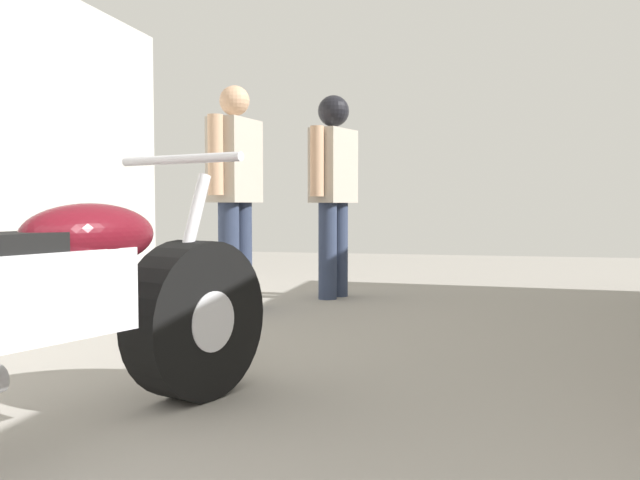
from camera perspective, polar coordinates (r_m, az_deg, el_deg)
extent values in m
plane|color=gray|center=(3.54, 1.65, -10.90)|extent=(15.83, 15.83, 0.00)
cylinder|color=black|center=(3.04, -10.44, -6.60)|extent=(0.44, 0.72, 0.70)
cylinder|color=silver|center=(3.04, -10.44, -6.60)|extent=(0.30, 0.32, 0.26)
cube|color=silver|center=(2.51, -23.07, -4.35)|extent=(0.49, 0.74, 0.30)
ellipsoid|color=#5B0F19|center=(2.63, -18.83, 0.36)|extent=(0.46, 0.63, 0.24)
cylinder|color=silver|center=(2.97, -11.09, -0.49)|extent=(0.15, 0.28, 0.63)
cylinder|color=silver|center=(2.94, -11.76, 6.68)|extent=(0.64, 0.28, 0.04)
cylinder|color=#2D3851|center=(5.54, -6.59, -1.30)|extent=(0.19, 0.19, 0.86)
cylinder|color=#2D3851|center=(5.36, -7.69, -1.46)|extent=(0.19, 0.19, 0.86)
cube|color=#B2A899|center=(5.44, -7.19, 6.63)|extent=(0.33, 0.51, 0.66)
cylinder|color=tan|center=(5.71, -5.72, 6.76)|extent=(0.14, 0.14, 0.61)
cylinder|color=tan|center=(5.19, -8.80, 7.10)|extent=(0.14, 0.14, 0.61)
sphere|color=tan|center=(5.49, -7.22, 11.57)|extent=(0.24, 0.24, 0.24)
cylinder|color=#2D3851|center=(6.02, 0.65, -0.94)|extent=(0.21, 0.21, 0.86)
cylinder|color=#2D3851|center=(6.20, 1.61, -0.82)|extent=(0.21, 0.21, 0.86)
cube|color=#B2A899|center=(6.10, 1.14, 6.25)|extent=(0.39, 0.53, 0.66)
cylinder|color=tan|center=(5.85, -0.26, 6.65)|extent=(0.15, 0.15, 0.60)
cylinder|color=tan|center=(6.37, 2.43, 6.37)|extent=(0.15, 0.15, 0.60)
sphere|color=black|center=(6.15, 1.15, 10.65)|extent=(0.24, 0.24, 0.24)
sphere|color=black|center=(6.15, 1.15, 10.81)|extent=(0.28, 0.28, 0.28)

